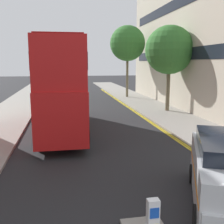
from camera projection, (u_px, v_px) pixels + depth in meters
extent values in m
cube|color=gray|center=(179.00, 120.00, 20.16)|extent=(4.00, 80.00, 0.14)
cube|color=yellow|center=(162.00, 129.00, 17.86)|extent=(0.10, 56.00, 0.01)
cube|color=yellow|center=(159.00, 129.00, 17.83)|extent=(0.10, 56.00, 0.01)
cube|color=white|center=(153.00, 218.00, 6.27)|extent=(0.28, 0.20, 0.95)
cube|color=blue|center=(155.00, 213.00, 6.14)|extent=(0.22, 0.01, 0.26)
cube|color=red|center=(62.00, 104.00, 17.06)|extent=(2.61, 10.83, 2.60)
cube|color=red|center=(61.00, 63.00, 16.60)|extent=(2.56, 10.61, 2.50)
cube|color=black|center=(62.00, 99.00, 17.00)|extent=(2.64, 10.39, 0.84)
cube|color=black|center=(61.00, 62.00, 16.58)|extent=(2.63, 10.18, 0.80)
cube|color=yellow|center=(62.00, 76.00, 21.99)|extent=(2.00, 0.08, 0.44)
cube|color=maroon|center=(60.00, 42.00, 16.36)|extent=(2.35, 9.74, 0.10)
cylinder|color=black|center=(46.00, 114.00, 20.31)|extent=(0.31, 1.04, 1.04)
cylinder|color=black|center=(80.00, 113.00, 20.73)|extent=(0.31, 1.04, 1.04)
cylinder|color=black|center=(38.00, 138.00, 13.82)|extent=(0.31, 1.04, 1.04)
cylinder|color=black|center=(86.00, 136.00, 14.24)|extent=(0.31, 1.04, 1.04)
cylinder|color=black|center=(198.00, 218.00, 6.98)|extent=(0.48, 0.71, 0.68)
cylinder|color=black|center=(193.00, 174.00, 9.76)|extent=(0.48, 0.71, 0.68)
cylinder|color=#6B6047|center=(168.00, 88.00, 23.62)|extent=(0.35, 0.35, 4.03)
cylinder|color=#6B6047|center=(175.00, 59.00, 23.43)|extent=(0.42, 1.30, 0.96)
cylinder|color=#6B6047|center=(167.00, 59.00, 23.87)|extent=(1.46, 0.42, 1.08)
cylinder|color=#6B6047|center=(163.00, 60.00, 23.48)|extent=(0.87, 0.98, 0.88)
cylinder|color=#6B6047|center=(166.00, 61.00, 22.96)|extent=(0.51, 0.84, 0.67)
cylinder|color=#6B6047|center=(177.00, 58.00, 22.59)|extent=(1.43, 0.98, 1.19)
sphere|color=#33702D|center=(169.00, 50.00, 23.04)|extent=(4.16, 4.16, 4.16)
cylinder|color=#6B6047|center=(127.00, 76.00, 33.22)|extent=(0.29, 0.29, 5.23)
cylinder|color=#6B6047|center=(131.00, 51.00, 32.89)|extent=(0.36, 1.13, 0.84)
cylinder|color=#6B6047|center=(127.00, 51.00, 33.19)|extent=(1.08, 0.38, 0.81)
cylinder|color=#6B6047|center=(124.00, 52.00, 32.93)|extent=(0.75, 0.78, 0.72)
cylinder|color=#6B6047|center=(123.00, 49.00, 32.14)|extent=(0.95, 1.34, 1.12)
cylinder|color=#6B6047|center=(131.00, 50.00, 32.25)|extent=(1.11, 0.80, 0.93)
sphere|color=#33702D|center=(128.00, 43.00, 32.52)|extent=(4.26, 4.26, 4.26)
cube|color=black|center=(178.00, 3.00, 24.16)|extent=(0.04, 24.64, 1.00)
cube|color=black|center=(176.00, 55.00, 24.98)|extent=(0.04, 24.64, 1.00)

